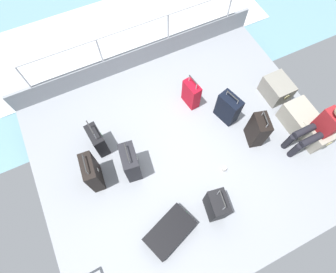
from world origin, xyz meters
The scene contains 17 objects.
ground_plane centered at (0.00, 0.00, -0.03)m, with size 4.40×5.20×0.06m, color gray.
gunwale_port centered at (-2.17, 0.00, 0.23)m, with size 0.06×5.20×0.45m, color gray.
railing_port centered at (-2.17, 0.00, 0.78)m, with size 0.04×4.20×1.02m.
sea_wake centered at (-3.60, 0.00, -0.34)m, with size 12.00×12.00×0.01m.
cargo_crate_0 centered at (-0.30, 2.12, 0.20)m, with size 0.57×0.43×0.39m.
cargo_crate_1 centered at (0.39, 2.10, 0.20)m, with size 0.62×0.46×0.40m.
cargo_crate_2 centered at (0.80, 2.18, 0.21)m, with size 0.54×0.45×0.41m.
passenger_seated centered at (0.80, 2.00, 0.59)m, with size 0.34×0.66×1.11m.
suitcase_0 centered at (-0.87, 0.54, 0.28)m, with size 0.38×0.23×0.72m.
suitcase_1 centered at (0.32, 1.21, 0.33)m, with size 0.42×0.32×0.77m.
suitcase_2 centered at (-0.73, -1.35, 0.28)m, with size 0.43×0.23×0.79m.
suitcase_3 centered at (1.12, -0.08, 0.31)m, with size 0.41×0.32×0.84m.
suitcase_4 centered at (1.14, -0.88, 0.10)m, with size 0.68×0.87×0.21m.
suitcase_5 centered at (-0.08, -1.00, 0.35)m, with size 0.47×0.30×0.82m.
suitcase_6 centered at (-0.18, -1.61, 0.36)m, with size 0.46×0.23×0.81m.
suitcase_7 centered at (-0.29, 0.99, 0.30)m, with size 0.46×0.34×0.70m.
paper_cup centered at (0.61, 0.42, 0.05)m, with size 0.08×0.08×0.10m, color white.
Camera 1 is at (1.46, -1.06, 4.41)m, focal length 28.14 mm.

